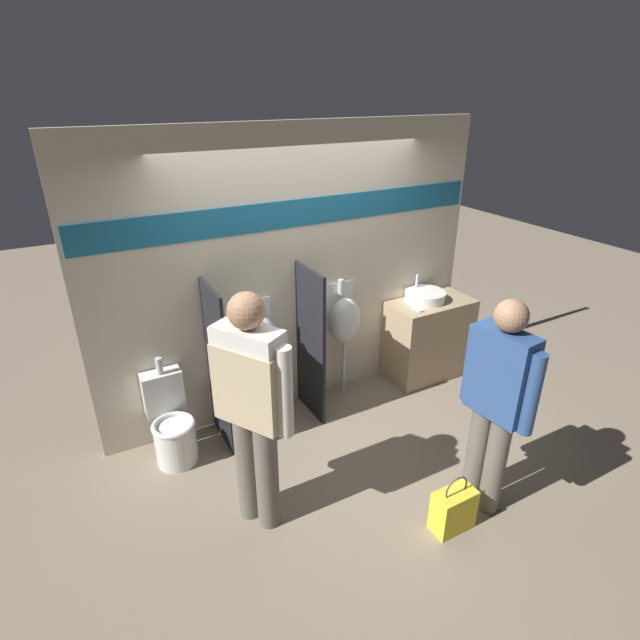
# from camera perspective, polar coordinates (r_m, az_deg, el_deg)

# --- Properties ---
(ground_plane) EXTENTS (16.00, 16.00, 0.00)m
(ground_plane) POSITION_cam_1_polar(r_m,az_deg,el_deg) (4.88, 0.99, -11.97)
(ground_plane) COLOR gray
(display_wall) EXTENTS (3.88, 0.07, 2.70)m
(display_wall) POSITION_cam_1_polar(r_m,az_deg,el_deg) (4.70, -2.56, 5.38)
(display_wall) COLOR beige
(display_wall) RESTS_ON ground_plane
(sink_counter) EXTENTS (0.91, 0.51, 0.88)m
(sink_counter) POSITION_cam_1_polar(r_m,az_deg,el_deg) (5.60, 12.19, -2.04)
(sink_counter) COLOR tan
(sink_counter) RESTS_ON ground_plane
(sink_basin) EXTENTS (0.43, 0.43, 0.24)m
(sink_basin) POSITION_cam_1_polar(r_m,az_deg,el_deg) (5.40, 11.91, 2.72)
(sink_basin) COLOR white
(sink_basin) RESTS_ON sink_counter
(cell_phone) EXTENTS (0.07, 0.14, 0.01)m
(cell_phone) POSITION_cam_1_polar(r_m,az_deg,el_deg) (5.18, 11.07, 1.23)
(cell_phone) COLOR #B7B7BC
(cell_phone) RESTS_ON sink_counter
(divider_near_counter) EXTENTS (0.03, 0.53, 1.50)m
(divider_near_counter) POSITION_cam_1_polar(r_m,az_deg,el_deg) (4.40, -11.60, -5.42)
(divider_near_counter) COLOR black
(divider_near_counter) RESTS_ON ground_plane
(divider_mid) EXTENTS (0.03, 0.53, 1.50)m
(divider_mid) POSITION_cam_1_polar(r_m,az_deg,el_deg) (4.70, -1.09, -2.78)
(divider_mid) COLOR black
(divider_mid) RESTS_ON ground_plane
(urinal_near_counter) EXTENTS (0.35, 0.27, 1.24)m
(urinal_near_counter) POSITION_cam_1_polar(r_m,az_deg,el_deg) (4.60, -6.90, -2.42)
(urinal_near_counter) COLOR silver
(urinal_near_counter) RESTS_ON ground_plane
(urinal_far) EXTENTS (0.35, 0.27, 1.24)m
(urinal_far) POSITION_cam_1_polar(r_m,az_deg,el_deg) (4.97, 2.76, -0.07)
(urinal_far) COLOR silver
(urinal_far) RESTS_ON ground_plane
(toilet) EXTENTS (0.36, 0.53, 0.90)m
(toilet) POSITION_cam_1_polar(r_m,az_deg,el_deg) (4.55, -16.57, -11.56)
(toilet) COLOR white
(toilet) RESTS_ON ground_plane
(person_in_vest) EXTENTS (0.45, 0.56, 1.83)m
(person_in_vest) POSITION_cam_1_polar(r_m,az_deg,el_deg) (3.39, -7.76, -8.94)
(person_in_vest) COLOR #666056
(person_in_vest) RESTS_ON ground_plane
(person_with_lanyard) EXTENTS (0.23, 0.60, 1.71)m
(person_with_lanyard) POSITION_cam_1_polar(r_m,az_deg,el_deg) (3.77, 19.50, -8.61)
(person_with_lanyard) COLOR #666056
(person_with_lanyard) RESTS_ON ground_plane
(shopping_bag) EXTENTS (0.31, 0.17, 0.47)m
(shopping_bag) POSITION_cam_1_polar(r_m,az_deg,el_deg) (3.99, 14.99, -20.18)
(shopping_bag) COLOR yellow
(shopping_bag) RESTS_ON ground_plane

